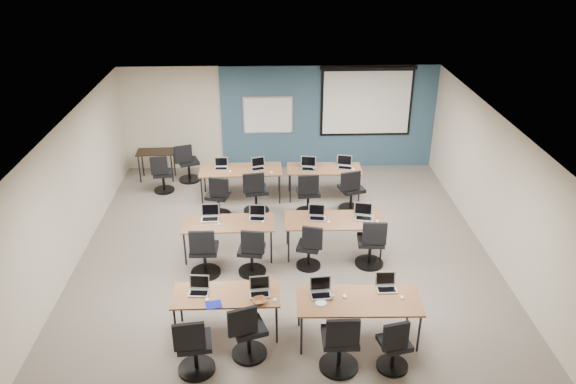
{
  "coord_description": "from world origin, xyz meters",
  "views": [
    {
      "loc": [
        -0.29,
        -9.26,
        5.96
      ],
      "look_at": [
        0.06,
        0.4,
        1.24
      ],
      "focal_mm": 35.0,
      "sensor_mm": 36.0,
      "label": 1
    }
  ],
  "objects_px": {
    "laptop_2": "(321,291)",
    "task_chair_10": "(308,197)",
    "training_table_mid_left": "(228,225)",
    "laptop_7": "(364,214)",
    "laptop_9": "(258,166)",
    "task_chair_9": "(256,196)",
    "projector_screen": "(367,98)",
    "training_table_back_left": "(241,171)",
    "training_table_back_right": "(324,170)",
    "laptop_11": "(345,165)",
    "laptop_8": "(221,166)",
    "laptop_1": "(260,290)",
    "laptop_0": "(199,288)",
    "task_chair_6": "(310,250)",
    "laptop_5": "(257,215)",
    "task_chair_0": "(194,350)",
    "laptop_4": "(210,215)",
    "training_table_front_right": "(358,302)",
    "task_chair_2": "(340,346)",
    "task_chair_11": "(351,194)",
    "spare_chair_b": "(162,177)",
    "task_chair_4": "(204,255)",
    "laptop_3": "(386,285)",
    "task_chair_1": "(247,335)",
    "training_table_front_left": "(226,297)",
    "laptop_6": "(317,215)",
    "training_table_mid_right": "(334,221)",
    "whiteboard": "(268,115)",
    "task_chair_3": "(394,349)",
    "task_chair_5": "(252,255)",
    "task_chair_7": "(371,247)",
    "task_chair_8": "(219,200)",
    "utility_table": "(156,155)",
    "spare_chair_a": "(188,166)",
    "laptop_10": "(309,166)"
  },
  "relations": [
    {
      "from": "laptop_8",
      "to": "training_table_back_right",
      "type": "bearing_deg",
      "value": -1.89
    },
    {
      "from": "task_chair_6",
      "to": "task_chair_7",
      "type": "distance_m",
      "value": 1.16
    },
    {
      "from": "task_chair_0",
      "to": "laptop_4",
      "type": "relative_size",
      "value": 2.94
    },
    {
      "from": "laptop_4",
      "to": "task_chair_8",
      "type": "distance_m",
      "value": 1.46
    },
    {
      "from": "laptop_7",
      "to": "task_chair_10",
      "type": "bearing_deg",
      "value": 134.57
    },
    {
      "from": "laptop_3",
      "to": "task_chair_4",
      "type": "distance_m",
      "value": 3.4
    },
    {
      "from": "laptop_7",
      "to": "task_chair_9",
      "type": "height_order",
      "value": "task_chair_9"
    },
    {
      "from": "training_table_front_right",
      "to": "laptop_0",
      "type": "distance_m",
      "value": 2.47
    },
    {
      "from": "task_chair_4",
      "to": "spare_chair_a",
      "type": "xyz_separation_m",
      "value": [
        -0.82,
        4.17,
        -0.01
      ]
    },
    {
      "from": "training_table_back_left",
      "to": "task_chair_7",
      "type": "distance_m",
      "value": 3.95
    },
    {
      "from": "laptop_6",
      "to": "laptop_9",
      "type": "relative_size",
      "value": 1.0
    },
    {
      "from": "task_chair_10",
      "to": "task_chair_9",
      "type": "bearing_deg",
      "value": 170.7
    },
    {
      "from": "spare_chair_b",
      "to": "task_chair_1",
      "type": "bearing_deg",
      "value": -76.28
    },
    {
      "from": "training_table_back_right",
      "to": "laptop_9",
      "type": "relative_size",
      "value": 5.36
    },
    {
      "from": "task_chair_2",
      "to": "laptop_4",
      "type": "distance_m",
      "value": 4.0
    },
    {
      "from": "training_table_back_right",
      "to": "laptop_11",
      "type": "relative_size",
      "value": 4.87
    },
    {
      "from": "training_table_mid_left",
      "to": "laptop_7",
      "type": "bearing_deg",
      "value": 1.66
    },
    {
      "from": "laptop_1",
      "to": "task_chair_10",
      "type": "height_order",
      "value": "task_chair_10"
    },
    {
      "from": "training_table_back_right",
      "to": "task_chair_4",
      "type": "relative_size",
      "value": 1.66
    },
    {
      "from": "laptop_3",
      "to": "laptop_11",
      "type": "xyz_separation_m",
      "value": [
        -0.04,
        4.77,
        0.01
      ]
    },
    {
      "from": "task_chair_2",
      "to": "laptop_5",
      "type": "xyz_separation_m",
      "value": [
        -1.22,
        3.35,
        0.35
      ]
    },
    {
      "from": "task_chair_4",
      "to": "laptop_7",
      "type": "distance_m",
      "value": 3.15
    },
    {
      "from": "training_table_mid_right",
      "to": "task_chair_6",
      "type": "distance_m",
      "value": 0.8
    },
    {
      "from": "training_table_mid_left",
      "to": "task_chair_11",
      "type": "xyz_separation_m",
      "value": [
        2.61,
        1.77,
        -0.25
      ]
    },
    {
      "from": "task_chair_3",
      "to": "task_chair_4",
      "type": "bearing_deg",
      "value": 126.3
    },
    {
      "from": "task_chair_5",
      "to": "task_chair_10",
      "type": "height_order",
      "value": "task_chair_10"
    },
    {
      "from": "training_table_back_left",
      "to": "laptop_1",
      "type": "relative_size",
      "value": 5.98
    },
    {
      "from": "laptop_3",
      "to": "spare_chair_b",
      "type": "distance_m",
      "value": 6.73
    },
    {
      "from": "task_chair_6",
      "to": "task_chair_1",
      "type": "bearing_deg",
      "value": -99.75
    },
    {
      "from": "projector_screen",
      "to": "task_chair_2",
      "type": "distance_m",
      "value": 7.73
    },
    {
      "from": "training_table_front_left",
      "to": "training_table_front_right",
      "type": "bearing_deg",
      "value": -6.62
    },
    {
      "from": "training_table_mid_left",
      "to": "training_table_mid_right",
      "type": "relative_size",
      "value": 0.92
    },
    {
      "from": "utility_table",
      "to": "task_chair_10",
      "type": "bearing_deg",
      "value": -31.08
    },
    {
      "from": "projector_screen",
      "to": "training_table_back_left",
      "type": "bearing_deg",
      "value": -151.19
    },
    {
      "from": "laptop_3",
      "to": "task_chair_3",
      "type": "height_order",
      "value": "laptop_3"
    },
    {
      "from": "laptop_8",
      "to": "laptop_0",
      "type": "bearing_deg",
      "value": -89.82
    },
    {
      "from": "training_table_back_left",
      "to": "task_chair_0",
      "type": "xyz_separation_m",
      "value": [
        -0.45,
        -5.69,
        -0.26
      ]
    },
    {
      "from": "laptop_5",
      "to": "task_chair_9",
      "type": "bearing_deg",
      "value": 98.85
    },
    {
      "from": "task_chair_11",
      "to": "spare_chair_b",
      "type": "xyz_separation_m",
      "value": [
        -4.37,
        1.14,
        -0.03
      ]
    },
    {
      "from": "task_chair_9",
      "to": "spare_chair_a",
      "type": "relative_size",
      "value": 1.03
    },
    {
      "from": "laptop_7",
      "to": "laptop_10",
      "type": "distance_m",
      "value": 2.57
    },
    {
      "from": "laptop_3",
      "to": "spare_chair_a",
      "type": "relative_size",
      "value": 0.31
    },
    {
      "from": "laptop_2",
      "to": "training_table_back_right",
      "type": "bearing_deg",
      "value": 79.57
    },
    {
      "from": "laptop_2",
      "to": "task_chair_10",
      "type": "bearing_deg",
      "value": 84.39
    },
    {
      "from": "laptop_5",
      "to": "task_chair_5",
      "type": "distance_m",
      "value": 0.92
    },
    {
      "from": "laptop_2",
      "to": "laptop_4",
      "type": "xyz_separation_m",
      "value": [
        -1.92,
        2.5,
        0.0
      ]
    },
    {
      "from": "laptop_0",
      "to": "laptop_7",
      "type": "bearing_deg",
      "value": 42.98
    },
    {
      "from": "laptop_9",
      "to": "task_chair_9",
      "type": "bearing_deg",
      "value": -111.56
    },
    {
      "from": "whiteboard",
      "to": "laptop_6",
      "type": "distance_m",
      "value": 4.3
    },
    {
      "from": "task_chair_6",
      "to": "laptop_5",
      "type": "bearing_deg",
      "value": 160.66
    }
  ]
}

